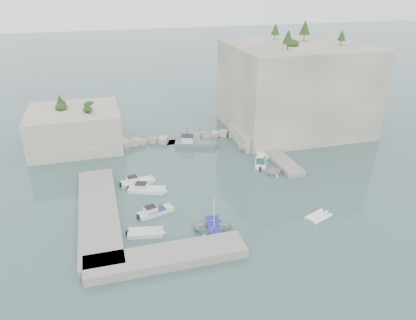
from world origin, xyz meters
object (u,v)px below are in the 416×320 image
object	(u,v)px
inflatable_dinghy	(318,218)
tender_east_a	(273,174)
motorboat_d	(156,214)
tender_east_b	(260,165)
rowboat	(214,229)
motorboat_e	(146,235)
work_boat	(196,146)
tender_east_d	(251,151)
motorboat_a	(138,183)
motorboat_b	(147,191)
tender_east_c	(261,154)

from	to	relation	value
inflatable_dinghy	tender_east_a	world-z (taller)	tender_east_a
motorboat_d	tender_east_a	bearing A→B (deg)	2.11
tender_east_b	rowboat	bearing A→B (deg)	163.80
motorboat_e	work_boat	world-z (taller)	work_boat
inflatable_dinghy	tender_east_d	size ratio (longest dim) A/B	0.79
motorboat_d	tender_east_a	world-z (taller)	tender_east_a
rowboat	tender_east_d	world-z (taller)	tender_east_d
rowboat	inflatable_dinghy	xyz separation A→B (m)	(13.97, -1.27, 0.00)
motorboat_a	work_boat	world-z (taller)	work_boat
motorboat_b	tender_east_d	world-z (taller)	tender_east_d
motorboat_a	motorboat_d	world-z (taller)	same
motorboat_b	motorboat_a	xyz separation A→B (m)	(-0.98, 2.91, 0.00)
motorboat_e	work_boat	size ratio (longest dim) A/B	0.56
motorboat_e	motorboat_a	bearing A→B (deg)	98.56
motorboat_e	tender_east_b	bearing A→B (deg)	46.43
motorboat_b	rowboat	xyz separation A→B (m)	(6.79, -11.97, 0.00)
tender_east_b	motorboat_b	bearing A→B (deg)	124.32
tender_east_a	work_boat	size ratio (longest dim) A/B	0.38
motorboat_b	tender_east_b	size ratio (longest dim) A/B	1.19
motorboat_a	motorboat_b	bearing A→B (deg)	-78.96
tender_east_c	rowboat	bearing A→B (deg)	151.41
motorboat_d	tender_east_c	size ratio (longest dim) A/B	1.02
motorboat_a	inflatable_dinghy	world-z (taller)	motorboat_a
motorboat_a	work_boat	bearing A→B (deg)	37.07
motorboat_a	work_boat	size ratio (longest dim) A/B	0.67
tender_east_b	motorboat_a	bearing A→B (deg)	115.86
motorboat_d	work_boat	bearing A→B (deg)	47.02
tender_east_b	tender_east_d	bearing A→B (deg)	17.89
motorboat_d	inflatable_dinghy	bearing A→B (deg)	-34.41
motorboat_e	rowboat	distance (m)	8.54
motorboat_d	tender_east_d	world-z (taller)	tender_east_d
rowboat	inflatable_dinghy	bearing A→B (deg)	-85.63
tender_east_a	work_boat	xyz separation A→B (m)	(-9.17, 14.80, 0.00)
motorboat_e	motorboat_a	xyz separation A→B (m)	(0.71, 13.78, 0.00)
motorboat_a	rowboat	bearing A→B (deg)	-70.03
tender_east_b	work_boat	bearing A→B (deg)	60.87
motorboat_d	work_boat	world-z (taller)	work_boat
motorboat_d	rowboat	world-z (taller)	motorboat_d
motorboat_b	inflatable_dinghy	distance (m)	24.62
motorboat_b	motorboat_a	distance (m)	3.07
motorboat_a	tender_east_a	world-z (taller)	tender_east_a
motorboat_e	tender_east_d	distance (m)	30.04
rowboat	tender_east_c	xyz separation A→B (m)	(14.60, 19.95, 0.00)
tender_east_a	tender_east_c	size ratio (longest dim) A/B	0.61
inflatable_dinghy	tender_east_c	world-z (taller)	tender_east_c
tender_east_b	tender_east_c	bearing A→B (deg)	-0.71
motorboat_a	rowboat	size ratio (longest dim) A/B	1.11
work_boat	motorboat_e	bearing A→B (deg)	-98.98
tender_east_a	tender_east_c	bearing A→B (deg)	-7.61
tender_east_c	tender_east_d	size ratio (longest dim) A/B	1.09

